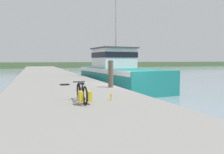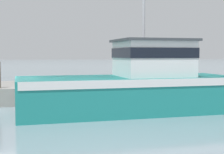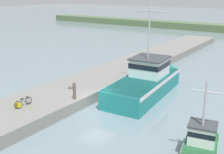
# 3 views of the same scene
# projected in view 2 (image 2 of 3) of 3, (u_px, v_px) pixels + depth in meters

# --- Properties ---
(ground_plane) EXTENTS (320.00, 320.00, 0.00)m
(ground_plane) POSITION_uv_depth(u_px,v_px,m) (14.00, 110.00, 17.20)
(ground_plane) COLOR gray
(dock_pier) EXTENTS (5.72, 80.00, 0.98)m
(dock_pier) POSITION_uv_depth(u_px,v_px,m) (20.00, 92.00, 21.05)
(dock_pier) COLOR gray
(dock_pier) RESTS_ON ground_plane
(fishing_boat_main) EXTENTS (4.71, 12.56, 9.47)m
(fishing_boat_main) POSITION_uv_depth(u_px,v_px,m) (138.00, 84.00, 16.75)
(fishing_boat_main) COLOR teal
(fishing_boat_main) RESTS_ON ground_plane
(hose_coil) EXTENTS (0.59, 0.59, 0.05)m
(hose_coil) POSITION_uv_depth(u_px,v_px,m) (36.00, 84.00, 21.01)
(hose_coil) COLOR black
(hose_coil) RESTS_ON dock_pier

